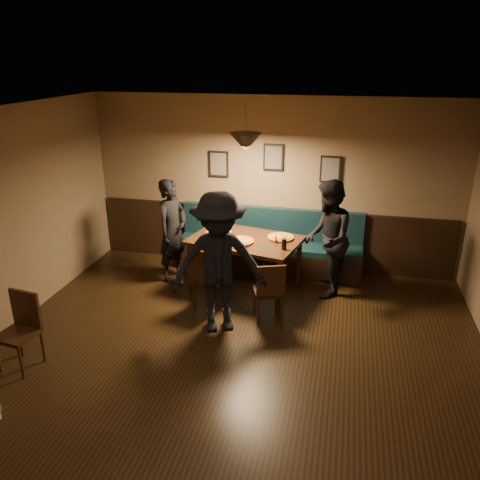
{
  "coord_description": "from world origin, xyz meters",
  "views": [
    {
      "loc": [
        1.14,
        -4.03,
        3.38
      ],
      "look_at": [
        -0.23,
        2.08,
        0.95
      ],
      "focal_mm": 35.97,
      "sensor_mm": 36.0,
      "label": 1
    }
  ],
  "objects_px": {
    "booth_bench": "(269,242)",
    "diner_right": "(327,239)",
    "chair_near_left": "(211,277)",
    "chair_near_right": "(268,290)",
    "cafe_chair_far": "(17,333)",
    "dining_table": "(245,265)",
    "soda_glass": "(284,244)",
    "tabasco_bottle": "(276,239)",
    "diner_left": "(173,231)",
    "diner_front": "(219,263)"
  },
  "relations": [
    {
      "from": "chair_near_right",
      "to": "soda_glass",
      "type": "height_order",
      "value": "soda_glass"
    },
    {
      "from": "booth_bench",
      "to": "diner_front",
      "type": "distance_m",
      "value": 1.99
    },
    {
      "from": "booth_bench",
      "to": "chair_near_left",
      "type": "bearing_deg",
      "value": -113.79
    },
    {
      "from": "chair_near_left",
      "to": "diner_left",
      "type": "distance_m",
      "value": 1.16
    },
    {
      "from": "diner_left",
      "to": "diner_right",
      "type": "xyz_separation_m",
      "value": [
        2.37,
        0.02,
        0.05
      ]
    },
    {
      "from": "diner_front",
      "to": "tabasco_bottle",
      "type": "xyz_separation_m",
      "value": [
        0.56,
        1.07,
        -0.03
      ]
    },
    {
      "from": "cafe_chair_far",
      "to": "booth_bench",
      "type": "bearing_deg",
      "value": -117.75
    },
    {
      "from": "booth_bench",
      "to": "diner_left",
      "type": "distance_m",
      "value": 1.58
    },
    {
      "from": "booth_bench",
      "to": "soda_glass",
      "type": "xyz_separation_m",
      "value": [
        0.38,
        -1.06,
        0.42
      ]
    },
    {
      "from": "chair_near_right",
      "to": "diner_front",
      "type": "height_order",
      "value": "diner_front"
    },
    {
      "from": "diner_right",
      "to": "chair_near_left",
      "type": "bearing_deg",
      "value": -67.77
    },
    {
      "from": "chair_near_left",
      "to": "soda_glass",
      "type": "xyz_separation_m",
      "value": [
        0.98,
        0.3,
        0.46
      ]
    },
    {
      "from": "diner_front",
      "to": "cafe_chair_far",
      "type": "height_order",
      "value": "diner_front"
    },
    {
      "from": "booth_bench",
      "to": "chair_near_right",
      "type": "distance_m",
      "value": 1.55
    },
    {
      "from": "booth_bench",
      "to": "tabasco_bottle",
      "type": "height_order",
      "value": "booth_bench"
    },
    {
      "from": "chair_near_right",
      "to": "diner_right",
      "type": "bearing_deg",
      "value": 33.13
    },
    {
      "from": "cafe_chair_far",
      "to": "diner_right",
      "type": "bearing_deg",
      "value": -133.26
    },
    {
      "from": "booth_bench",
      "to": "diner_left",
      "type": "bearing_deg",
      "value": -156.27
    },
    {
      "from": "diner_right",
      "to": "tabasco_bottle",
      "type": "xyz_separation_m",
      "value": [
        -0.71,
        -0.24,
        0.03
      ]
    },
    {
      "from": "chair_near_left",
      "to": "chair_near_right",
      "type": "bearing_deg",
      "value": 6.23
    },
    {
      "from": "chair_near_right",
      "to": "soda_glass",
      "type": "xyz_separation_m",
      "value": [
        0.13,
        0.47,
        0.49
      ]
    },
    {
      "from": "diner_left",
      "to": "diner_right",
      "type": "height_order",
      "value": "diner_right"
    },
    {
      "from": "soda_glass",
      "to": "dining_table",
      "type": "bearing_deg",
      "value": 154.93
    },
    {
      "from": "diner_left",
      "to": "tabasco_bottle",
      "type": "height_order",
      "value": "diner_left"
    },
    {
      "from": "chair_near_left",
      "to": "soda_glass",
      "type": "bearing_deg",
      "value": 34.68
    },
    {
      "from": "dining_table",
      "to": "cafe_chair_far",
      "type": "relative_size",
      "value": 1.76
    },
    {
      "from": "soda_glass",
      "to": "cafe_chair_far",
      "type": "xyz_separation_m",
      "value": [
        -2.72,
        -2.17,
        -0.47
      ]
    },
    {
      "from": "soda_glass",
      "to": "tabasco_bottle",
      "type": "height_order",
      "value": "soda_glass"
    },
    {
      "from": "chair_near_left",
      "to": "chair_near_right",
      "type": "relative_size",
      "value": 1.06
    },
    {
      "from": "booth_bench",
      "to": "soda_glass",
      "type": "relative_size",
      "value": 19.43
    },
    {
      "from": "booth_bench",
      "to": "soda_glass",
      "type": "distance_m",
      "value": 1.2
    },
    {
      "from": "diner_left",
      "to": "tabasco_bottle",
      "type": "relative_size",
      "value": 14.76
    },
    {
      "from": "booth_bench",
      "to": "dining_table",
      "type": "xyz_separation_m",
      "value": [
        -0.23,
        -0.77,
        -0.08
      ]
    },
    {
      "from": "booth_bench",
      "to": "dining_table",
      "type": "height_order",
      "value": "booth_bench"
    },
    {
      "from": "booth_bench",
      "to": "diner_front",
      "type": "xyz_separation_m",
      "value": [
        -0.33,
        -1.92,
        0.43
      ]
    },
    {
      "from": "chair_near_right",
      "to": "tabasco_bottle",
      "type": "xyz_separation_m",
      "value": [
        -0.01,
        0.68,
        0.47
      ]
    },
    {
      "from": "dining_table",
      "to": "soda_glass",
      "type": "xyz_separation_m",
      "value": [
        0.61,
        -0.29,
        0.5
      ]
    },
    {
      "from": "chair_near_right",
      "to": "diner_left",
      "type": "height_order",
      "value": "diner_left"
    },
    {
      "from": "tabasco_bottle",
      "to": "diner_right",
      "type": "bearing_deg",
      "value": 18.94
    },
    {
      "from": "chair_near_left",
      "to": "cafe_chair_far",
      "type": "height_order",
      "value": "chair_near_left"
    },
    {
      "from": "dining_table",
      "to": "chair_near_right",
      "type": "bearing_deg",
      "value": -44.97
    },
    {
      "from": "diner_right",
      "to": "diner_front",
      "type": "xyz_separation_m",
      "value": [
        -1.28,
        -1.31,
        0.06
      ]
    },
    {
      "from": "booth_bench",
      "to": "diner_right",
      "type": "xyz_separation_m",
      "value": [
        0.95,
        -0.6,
        0.37
      ]
    },
    {
      "from": "diner_right",
      "to": "cafe_chair_far",
      "type": "distance_m",
      "value": 4.23
    },
    {
      "from": "diner_left",
      "to": "soda_glass",
      "type": "relative_size",
      "value": 10.56
    },
    {
      "from": "diner_left",
      "to": "chair_near_left",
      "type": "bearing_deg",
      "value": -114.48
    },
    {
      "from": "chair_near_right",
      "to": "soda_glass",
      "type": "distance_m",
      "value": 0.69
    },
    {
      "from": "booth_bench",
      "to": "diner_right",
      "type": "distance_m",
      "value": 1.19
    },
    {
      "from": "dining_table",
      "to": "diner_front",
      "type": "xyz_separation_m",
      "value": [
        -0.09,
        -1.15,
        0.51
      ]
    },
    {
      "from": "diner_right",
      "to": "cafe_chair_far",
      "type": "relative_size",
      "value": 1.95
    }
  ]
}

